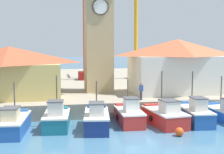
{
  "coord_description": "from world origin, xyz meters",
  "views": [
    {
      "loc": [
        -5.95,
        -20.56,
        6.55
      ],
      "look_at": [
        -0.49,
        8.29,
        3.5
      ],
      "focal_mm": 50.0,
      "sensor_mm": 36.0,
      "label": 1
    }
  ],
  "objects_px": {
    "warehouse_right": "(177,65)",
    "port_crane_far": "(84,31)",
    "dock_worker_near_tower": "(141,91)",
    "warehouse_left": "(10,71)",
    "fishing_boat_left_inner": "(97,119)",
    "fishing_boat_mid_left": "(129,115)",
    "fishing_boat_far_left": "(13,123)",
    "port_crane_near": "(135,30)",
    "fishing_boat_left_outer": "(57,119)",
    "fishing_boat_center": "(165,116)",
    "clock_tower": "(98,25)",
    "fishing_boat_mid_right": "(194,114)",
    "mooring_buoy": "(179,132)"
  },
  "relations": [
    {
      "from": "warehouse_left",
      "to": "dock_worker_near_tower",
      "type": "height_order",
      "value": "warehouse_left"
    },
    {
      "from": "dock_worker_near_tower",
      "to": "fishing_boat_mid_left",
      "type": "bearing_deg",
      "value": -120.15
    },
    {
      "from": "fishing_boat_center",
      "to": "mooring_buoy",
      "type": "distance_m",
      "value": 3.21
    },
    {
      "from": "warehouse_right",
      "to": "port_crane_far",
      "type": "relative_size",
      "value": 0.56
    },
    {
      "from": "clock_tower",
      "to": "dock_worker_near_tower",
      "type": "distance_m",
      "value": 9.59
    },
    {
      "from": "mooring_buoy",
      "to": "dock_worker_near_tower",
      "type": "relative_size",
      "value": 0.39
    },
    {
      "from": "warehouse_left",
      "to": "port_crane_far",
      "type": "bearing_deg",
      "value": 57.57
    },
    {
      "from": "fishing_boat_mid_right",
      "to": "fishing_boat_left_outer",
      "type": "bearing_deg",
      "value": 178.07
    },
    {
      "from": "port_crane_far",
      "to": "warehouse_right",
      "type": "bearing_deg",
      "value": -59.13
    },
    {
      "from": "fishing_boat_left_outer",
      "to": "clock_tower",
      "type": "bearing_deg",
      "value": 64.51
    },
    {
      "from": "fishing_boat_left_outer",
      "to": "fishing_boat_mid_left",
      "type": "height_order",
      "value": "fishing_boat_left_outer"
    },
    {
      "from": "warehouse_left",
      "to": "warehouse_right",
      "type": "xyz_separation_m",
      "value": [
        17.49,
        -0.48,
        0.39
      ]
    },
    {
      "from": "fishing_boat_mid_left",
      "to": "warehouse_right",
      "type": "bearing_deg",
      "value": 45.77
    },
    {
      "from": "fishing_boat_left_inner",
      "to": "fishing_boat_mid_left",
      "type": "bearing_deg",
      "value": 19.07
    },
    {
      "from": "warehouse_left",
      "to": "port_crane_near",
      "type": "height_order",
      "value": "port_crane_near"
    },
    {
      "from": "port_crane_far",
      "to": "fishing_boat_left_outer",
      "type": "bearing_deg",
      "value": -101.32
    },
    {
      "from": "port_crane_near",
      "to": "warehouse_left",
      "type": "bearing_deg",
      "value": -139.71
    },
    {
      "from": "port_crane_far",
      "to": "dock_worker_near_tower",
      "type": "distance_m",
      "value": 19.69
    },
    {
      "from": "fishing_boat_left_inner",
      "to": "port_crane_far",
      "type": "bearing_deg",
      "value": 86.6
    },
    {
      "from": "fishing_boat_left_inner",
      "to": "fishing_boat_mid_right",
      "type": "height_order",
      "value": "fishing_boat_mid_right"
    },
    {
      "from": "fishing_boat_center",
      "to": "fishing_boat_mid_right",
      "type": "bearing_deg",
      "value": 2.48
    },
    {
      "from": "fishing_boat_far_left",
      "to": "fishing_boat_mid_right",
      "type": "relative_size",
      "value": 1.0
    },
    {
      "from": "clock_tower",
      "to": "fishing_boat_mid_right",
      "type": "bearing_deg",
      "value": -57.78
    },
    {
      "from": "fishing_boat_mid_left",
      "to": "warehouse_right",
      "type": "relative_size",
      "value": 0.43
    },
    {
      "from": "fishing_boat_center",
      "to": "port_crane_far",
      "type": "xyz_separation_m",
      "value": [
        -4.31,
        22.47,
        7.79
      ]
    },
    {
      "from": "warehouse_left",
      "to": "dock_worker_near_tower",
      "type": "distance_m",
      "value": 13.22
    },
    {
      "from": "fishing_boat_far_left",
      "to": "fishing_boat_center",
      "type": "height_order",
      "value": "fishing_boat_center"
    },
    {
      "from": "fishing_boat_left_inner",
      "to": "mooring_buoy",
      "type": "distance_m",
      "value": 6.33
    },
    {
      "from": "port_crane_near",
      "to": "port_crane_far",
      "type": "bearing_deg",
      "value": -178.38
    },
    {
      "from": "fishing_boat_center",
      "to": "clock_tower",
      "type": "xyz_separation_m",
      "value": [
        -3.92,
        10.55,
        7.9
      ]
    },
    {
      "from": "clock_tower",
      "to": "port_crane_near",
      "type": "height_order",
      "value": "port_crane_near"
    },
    {
      "from": "fishing_boat_left_inner",
      "to": "warehouse_left",
      "type": "height_order",
      "value": "warehouse_left"
    },
    {
      "from": "fishing_boat_left_outer",
      "to": "fishing_boat_mid_left",
      "type": "distance_m",
      "value": 5.9
    },
    {
      "from": "clock_tower",
      "to": "warehouse_left",
      "type": "relative_size",
      "value": 1.5
    },
    {
      "from": "fishing_boat_center",
      "to": "warehouse_right",
      "type": "bearing_deg",
      "value": 61.84
    },
    {
      "from": "dock_worker_near_tower",
      "to": "warehouse_right",
      "type": "bearing_deg",
      "value": 37.09
    },
    {
      "from": "fishing_boat_mid_right",
      "to": "port_crane_near",
      "type": "bearing_deg",
      "value": 87.76
    },
    {
      "from": "warehouse_right",
      "to": "port_crane_far",
      "type": "height_order",
      "value": "port_crane_far"
    },
    {
      "from": "fishing_boat_mid_right",
      "to": "warehouse_left",
      "type": "height_order",
      "value": "warehouse_left"
    },
    {
      "from": "clock_tower",
      "to": "warehouse_left",
      "type": "height_order",
      "value": "clock_tower"
    },
    {
      "from": "clock_tower",
      "to": "mooring_buoy",
      "type": "distance_m",
      "value": 16.53
    },
    {
      "from": "fishing_boat_far_left",
      "to": "fishing_boat_mid_left",
      "type": "relative_size",
      "value": 1.15
    },
    {
      "from": "fishing_boat_mid_left",
      "to": "mooring_buoy",
      "type": "distance_m",
      "value": 4.8
    },
    {
      "from": "fishing_boat_mid_right",
      "to": "mooring_buoy",
      "type": "distance_m",
      "value": 4.3
    },
    {
      "from": "fishing_boat_left_outer",
      "to": "fishing_boat_center",
      "type": "bearing_deg",
      "value": -3.27
    },
    {
      "from": "mooring_buoy",
      "to": "port_crane_far",
      "type": "bearing_deg",
      "value": 99.4
    },
    {
      "from": "fishing_boat_far_left",
      "to": "port_crane_near",
      "type": "distance_m",
      "value": 28.74
    },
    {
      "from": "fishing_boat_mid_right",
      "to": "port_crane_far",
      "type": "height_order",
      "value": "port_crane_far"
    },
    {
      "from": "fishing_boat_far_left",
      "to": "port_crane_far",
      "type": "distance_m",
      "value": 25.12
    },
    {
      "from": "fishing_boat_mid_left",
      "to": "dock_worker_near_tower",
      "type": "height_order",
      "value": "fishing_boat_mid_left"
    }
  ]
}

